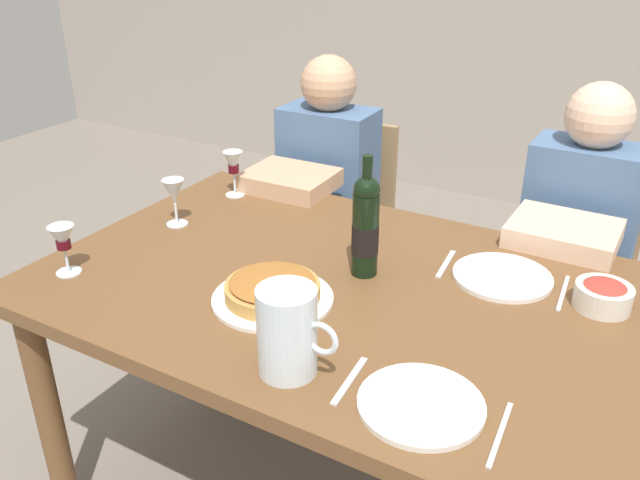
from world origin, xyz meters
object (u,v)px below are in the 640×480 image
baked_tart (272,290)px  dinner_plate_left_setting (421,404)px  water_pitcher (288,336)px  diner_left (314,210)px  dinner_plate_right_setting (502,277)px  wine_glass_centre (63,240)px  chair_right (575,267)px  wine_glass_left_diner (233,165)px  wine_glass_right_diner (174,193)px  diner_right (566,264)px  chair_left (342,217)px  dining_table (336,312)px  wine_bottle (365,226)px  salad_bowl (603,294)px

baked_tart → dinner_plate_left_setting: 0.49m
water_pitcher → diner_left: bearing=117.9°
dinner_plate_right_setting → water_pitcher: bearing=-114.6°
wine_glass_centre → chair_right: wine_glass_centre is taller
wine_glass_left_diner → wine_glass_right_diner: (-0.01, -0.27, -0.01)m
wine_glass_right_diner → chair_right: size_ratio=0.16×
wine_glass_right_diner → diner_right: 1.22m
chair_right → diner_right: size_ratio=0.75×
wine_glass_right_diner → chair_left: (0.13, 0.82, -0.36)m
wine_glass_left_diner → chair_right: wine_glass_left_diner is taller
dining_table → chair_right: chair_right is taller
diner_left → dining_table: bearing=123.1°
dining_table → chair_left: (-0.45, 0.88, -0.17)m
water_pitcher → chair_left: bearing=113.4°
chair_left → diner_left: bearing=89.7°
dinner_plate_left_setting → diner_left: diner_left is taller
wine_bottle → dinner_plate_left_setting: 0.54m
water_pitcher → wine_glass_centre: size_ratio=1.41×
dining_table → diner_right: bearing=56.4°
diner_left → chair_right: bearing=-165.1°
salad_bowl → dinner_plate_left_setting: 0.59m
wine_glass_centre → diner_left: bearing=79.6°
dinner_plate_left_setting → chair_right: (0.09, 1.25, -0.27)m
dinner_plate_right_setting → diner_right: bearing=78.7°
wine_glass_left_diner → dinner_plate_left_setting: (0.93, -0.67, -0.10)m
wine_glass_left_diner → diner_left: size_ratio=0.13×
wine_glass_centre → chair_left: (0.17, 1.19, -0.36)m
dinner_plate_left_setting → salad_bowl: bearing=66.5°
wine_glass_left_diner → chair_right: size_ratio=0.17×
wine_glass_left_diner → wine_glass_right_diner: wine_glass_left_diner is taller
dining_table → wine_glass_left_diner: wine_glass_left_diner is taller
wine_glass_right_diner → diner_left: bearing=77.2°
dining_table → wine_glass_right_diner: bearing=173.8°
dinner_plate_right_setting → chair_left: chair_left is taller
wine_glass_right_diner → salad_bowl: bearing=6.7°
wine_glass_centre → dinner_plate_left_setting: wine_glass_centre is taller
baked_tart → dinner_plate_left_setting: (0.45, -0.18, -0.02)m
salad_bowl → diner_right: 0.53m
baked_tart → diner_right: bearing=57.1°
wine_bottle → chair_left: 1.02m
dining_table → salad_bowl: bearing=18.6°
water_pitcher → diner_right: diner_right is taller
chair_left → diner_left: size_ratio=0.75×
salad_bowl → wine_glass_centre: wine_glass_centre is taller
dining_table → diner_left: (-0.45, 0.64, -0.05)m
wine_glass_right_diner → chair_left: 0.90m
diner_right → dining_table: bearing=57.1°
salad_bowl → wine_glass_left_diner: size_ratio=0.87×
salad_bowl → wine_glass_right_diner: 1.19m
salad_bowl → diner_right: bearing=107.5°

